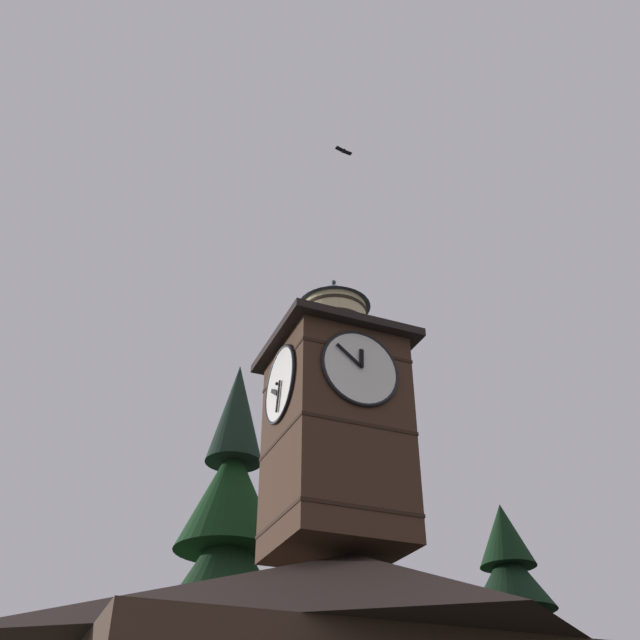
{
  "coord_description": "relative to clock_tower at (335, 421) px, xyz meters",
  "views": [
    {
      "loc": [
        7.05,
        15.98,
        2.0
      ],
      "look_at": [
        -0.14,
        -1.25,
        14.49
      ],
      "focal_mm": 40.53,
      "sensor_mm": 36.0,
      "label": 1
    }
  ],
  "objects": [
    {
      "name": "flying_bird_high",
      "position": [
        0.82,
        2.78,
        8.04
      ],
      "size": [
        0.59,
        0.21,
        0.1
      ],
      "color": "black"
    },
    {
      "name": "pine_tree_behind",
      "position": [
        1.03,
        -6.94,
        -4.02
      ],
      "size": [
        6.93,
        6.93,
        16.47
      ],
      "color": "#473323",
      "rests_on": "ground_plane"
    },
    {
      "name": "clock_tower",
      "position": [
        0.0,
        0.0,
        0.0
      ],
      "size": [
        4.08,
        4.08,
        8.92
      ],
      "color": "#422B1E",
      "rests_on": "building_main"
    }
  ]
}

